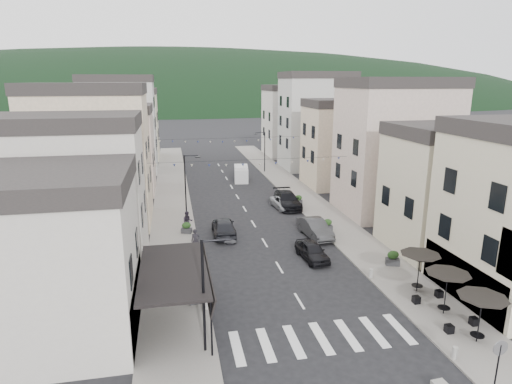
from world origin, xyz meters
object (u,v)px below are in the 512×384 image
(parked_car_b, at_px, (315,228))
(pedestrian_a, at_px, (195,241))
(delivery_van, at_px, (241,173))
(parked_car_a, at_px, (312,251))
(parked_car_e, at_px, (224,227))
(parked_car_c, at_px, (284,203))
(parked_car_d, at_px, (287,200))
(pedestrian_b, at_px, (188,222))

(parked_car_b, distance_m, pedestrian_a, 10.55)
(delivery_van, bearing_deg, parked_car_a, -80.20)
(parked_car_e, distance_m, pedestrian_a, 4.47)
(parked_car_a, height_order, parked_car_e, parked_car_e)
(parked_car_a, xyz_separation_m, parked_car_b, (1.80, 4.62, 0.10))
(delivery_van, distance_m, pedestrian_a, 25.55)
(parked_car_a, relative_size, parked_car_e, 0.83)
(parked_car_c, bearing_deg, parked_car_b, -93.63)
(parked_car_d, relative_size, delivery_van, 1.19)
(parked_car_e, bearing_deg, pedestrian_b, -20.51)
(parked_car_c, xyz_separation_m, delivery_van, (-2.35, 13.83, 0.44))
(parked_car_d, distance_m, parked_car_e, 10.69)
(pedestrian_a, bearing_deg, parked_car_a, -20.58)
(pedestrian_a, height_order, pedestrian_b, pedestrian_b)
(parked_car_a, xyz_separation_m, parked_car_d, (1.80, 13.80, 0.13))
(parked_car_d, relative_size, pedestrian_b, 2.96)
(parked_car_e, height_order, pedestrian_b, pedestrian_b)
(parked_car_e, xyz_separation_m, pedestrian_b, (-3.06, 1.26, 0.25))
(pedestrian_a, bearing_deg, delivery_van, 70.44)
(parked_car_a, relative_size, parked_car_b, 0.84)
(parked_car_e, xyz_separation_m, pedestrian_a, (-2.66, -3.58, 0.24))
(parked_car_a, bearing_deg, pedestrian_a, 156.45)
(parked_car_e, bearing_deg, parked_car_d, -134.46)
(parked_car_d, distance_m, pedestrian_a, 15.11)
(parked_car_c, height_order, pedestrian_b, pedestrian_b)
(delivery_van, height_order, pedestrian_a, delivery_van)
(parked_car_b, relative_size, delivery_van, 1.01)
(delivery_van, bearing_deg, parked_car_d, -70.52)
(parked_car_b, xyz_separation_m, parked_car_e, (-7.74, 1.80, 0.04))
(parked_car_a, bearing_deg, parked_car_c, 79.04)
(parked_car_b, height_order, delivery_van, delivery_van)
(parked_car_a, height_order, parked_car_c, parked_car_a)
(parked_car_a, distance_m, pedestrian_b, 11.84)
(parked_car_c, bearing_deg, parked_car_a, -102.32)
(parked_car_e, bearing_deg, parked_car_a, 134.66)
(parked_car_b, distance_m, parked_car_d, 9.18)
(delivery_van, bearing_deg, pedestrian_b, -104.55)
(parked_car_b, bearing_deg, pedestrian_b, 158.30)
(parked_car_b, relative_size, parked_car_e, 0.99)
(delivery_van, relative_size, pedestrian_b, 2.49)
(parked_car_a, xyz_separation_m, pedestrian_b, (-9.00, 7.69, 0.39))
(pedestrian_b, bearing_deg, delivery_van, 64.10)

